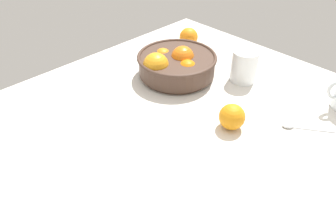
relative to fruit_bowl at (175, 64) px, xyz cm
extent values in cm
cube|color=silver|center=(-19.97, -16.37, -6.37)|extent=(126.26, 102.26, 3.00)
cylinder|color=#473328|center=(0.64, -0.07, -4.27)|extent=(24.47, 24.47, 1.20)
cylinder|color=#473328|center=(0.64, -0.07, -0.48)|extent=(26.60, 26.60, 6.38)
torus|color=#473328|center=(0.64, -0.07, 2.71)|extent=(27.80, 27.80, 1.20)
sphere|color=orange|center=(2.69, -0.86, 2.03)|extent=(8.09, 8.09, 8.09)
sphere|color=orange|center=(0.29, 6.61, 0.27)|extent=(6.45, 6.45, 6.45)
sphere|color=orange|center=(-8.02, 1.28, 2.11)|extent=(8.75, 8.75, 8.75)
sphere|color=orange|center=(-0.19, -5.86, 0.49)|extent=(6.66, 6.66, 6.66)
cylinder|color=white|center=(14.97, -18.25, 0.70)|extent=(8.90, 8.90, 11.13)
cylinder|color=yellow|center=(14.97, -18.25, -0.72)|extent=(7.83, 7.83, 8.29)
sphere|color=orange|center=(-8.85, -31.04, -1.12)|extent=(7.49, 7.49, 7.49)
sphere|color=orange|center=(21.69, 13.60, -1.05)|extent=(7.64, 7.64, 7.64)
ellipsoid|color=silver|center=(2.84, -42.57, -4.37)|extent=(3.66, 3.91, 1.00)
cylinder|color=silver|center=(7.26, -48.98, -4.52)|extent=(7.60, 10.59, 0.70)
camera|label=1|loc=(-73.10, -70.63, 56.33)|focal=35.34mm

